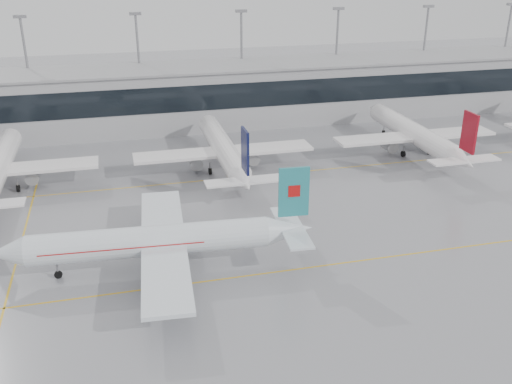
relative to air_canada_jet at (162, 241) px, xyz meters
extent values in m
plane|color=gray|center=(13.15, -3.98, -3.66)|extent=(320.00, 320.00, 0.00)
cube|color=gold|center=(13.15, -3.98, -3.65)|extent=(120.00, 0.25, 0.01)
cube|color=gold|center=(13.15, 26.02, -3.65)|extent=(120.00, 0.25, 0.01)
cube|color=gold|center=(-16.85, 11.02, -3.65)|extent=(0.25, 60.00, 0.01)
cube|color=#9C9CA0|center=(13.15, 58.02, 2.34)|extent=(180.00, 15.00, 12.00)
cube|color=black|center=(13.15, 50.47, 3.84)|extent=(180.00, 0.20, 5.00)
cube|color=gray|center=(13.15, 58.02, 8.54)|extent=(182.00, 16.00, 0.40)
cylinder|color=gray|center=(-19.85, 64.02, 7.34)|extent=(0.50, 0.50, 22.00)
cube|color=gray|center=(-19.85, 64.02, 18.64)|extent=(2.40, 1.00, 0.60)
cylinder|color=gray|center=(2.15, 64.02, 7.34)|extent=(0.50, 0.50, 22.00)
cube|color=gray|center=(2.15, 64.02, 18.64)|extent=(2.40, 1.00, 0.60)
cylinder|color=gray|center=(24.15, 64.02, 7.34)|extent=(0.50, 0.50, 22.00)
cube|color=gray|center=(24.15, 64.02, 18.64)|extent=(2.40, 1.00, 0.60)
cylinder|color=gray|center=(46.15, 64.02, 7.34)|extent=(0.50, 0.50, 22.00)
cube|color=gray|center=(46.15, 64.02, 18.64)|extent=(2.40, 1.00, 0.60)
cylinder|color=gray|center=(68.15, 64.02, 7.34)|extent=(0.50, 0.50, 22.00)
cube|color=gray|center=(68.15, 64.02, 18.64)|extent=(2.40, 1.00, 0.60)
cylinder|color=gray|center=(90.15, 64.02, 7.34)|extent=(0.50, 0.50, 22.00)
cube|color=gray|center=(90.15, 64.02, 18.64)|extent=(2.40, 1.00, 0.60)
cylinder|color=silver|center=(-1.28, 0.09, 0.08)|extent=(27.09, 5.38, 3.53)
cone|color=silver|center=(-16.70, 1.15, 0.08)|extent=(4.23, 3.80, 3.53)
cone|color=silver|center=(14.94, -1.03, 0.08)|extent=(5.83, 3.91, 3.53)
cube|color=silver|center=(0.22, -0.01, -0.32)|extent=(7.00, 29.43, 0.45)
cube|color=silver|center=(15.14, -1.05, 0.38)|extent=(3.57, 11.38, 0.25)
cube|color=teal|center=(15.34, -1.06, 4.86)|extent=(3.62, 0.60, 6.02)
cylinder|color=gray|center=(-0.61, -4.77, -1.82)|extent=(3.74, 2.34, 2.10)
cylinder|color=gray|center=(0.05, 4.81, -1.82)|extent=(3.74, 2.34, 2.10)
cylinder|color=gray|center=(-11.71, 0.81, -2.45)|extent=(0.20, 0.20, 1.52)
cylinder|color=black|center=(-11.71, 0.81, -3.21)|extent=(0.92, 0.36, 0.90)
cylinder|color=gray|center=(1.04, -2.68, -2.35)|extent=(0.24, 0.24, 1.52)
cylinder|color=black|center=(1.04, -2.68, -3.11)|extent=(1.13, 0.52, 1.10)
cylinder|color=gray|center=(1.39, 2.51, -2.35)|extent=(0.24, 0.24, 1.52)
cylinder|color=black|center=(1.39, 2.51, -3.11)|extent=(1.13, 0.52, 1.10)
cube|color=#B70F0F|center=(15.34, -1.06, 5.05)|extent=(1.43, 0.55, 1.40)
cube|color=#B70F0F|center=(-4.27, 0.30, 0.28)|extent=(18.20, 4.80, 0.12)
cone|color=white|center=(-21.85, 46.70, 0.14)|extent=(3.59, 4.00, 3.59)
cylinder|color=gray|center=(-17.05, 30.02, -1.76)|extent=(2.10, 3.60, 2.10)
cylinder|color=gray|center=(-21.85, 41.70, -2.43)|extent=(0.20, 0.20, 1.56)
cylinder|color=black|center=(-21.85, 41.70, -3.21)|extent=(0.30, 0.90, 0.90)
cylinder|color=gray|center=(-19.25, 28.52, -2.33)|extent=(0.24, 0.24, 1.56)
cylinder|color=black|center=(-19.25, 28.52, -3.11)|extent=(0.45, 1.10, 1.10)
cylinder|color=white|center=(13.15, 31.02, 0.14)|extent=(3.59, 27.36, 3.59)
cone|color=white|center=(13.15, 46.70, 0.14)|extent=(3.59, 4.00, 3.59)
cone|color=white|center=(13.15, 14.54, 0.14)|extent=(3.59, 5.60, 3.59)
cube|color=white|center=(13.15, 29.52, -0.26)|extent=(29.64, 5.00, 0.45)
cube|color=white|center=(13.15, 14.34, 0.44)|extent=(11.40, 2.80, 0.25)
cube|color=#0E1139|center=(13.15, 14.14, 5.00)|extent=(0.35, 3.60, 6.12)
cylinder|color=gray|center=(8.35, 30.02, -1.76)|extent=(2.10, 3.60, 2.10)
cylinder|color=gray|center=(17.95, 30.02, -1.76)|extent=(2.10, 3.60, 2.10)
cylinder|color=gray|center=(13.15, 41.70, -2.43)|extent=(0.20, 0.20, 1.56)
cylinder|color=black|center=(13.15, 41.70, -3.21)|extent=(0.30, 0.90, 0.90)
cylinder|color=gray|center=(10.55, 28.52, -2.33)|extent=(0.24, 0.24, 1.56)
cylinder|color=black|center=(10.55, 28.52, -3.11)|extent=(0.45, 1.10, 1.10)
cylinder|color=gray|center=(15.75, 28.52, -2.33)|extent=(0.24, 0.24, 1.56)
cylinder|color=black|center=(15.75, 28.52, -3.11)|extent=(0.45, 1.10, 1.10)
cylinder|color=white|center=(48.15, 31.02, 0.14)|extent=(3.59, 27.36, 3.59)
cone|color=white|center=(48.15, 46.70, 0.14)|extent=(3.59, 4.00, 3.59)
cone|color=white|center=(48.15, 14.54, 0.14)|extent=(3.59, 5.60, 3.59)
cube|color=white|center=(48.15, 29.52, -0.26)|extent=(29.64, 5.00, 0.45)
cube|color=white|center=(48.15, 14.34, 0.44)|extent=(11.40, 2.80, 0.25)
cube|color=maroon|center=(48.15, 14.14, 5.00)|extent=(0.35, 3.60, 6.12)
cylinder|color=gray|center=(43.35, 30.02, -1.76)|extent=(2.10, 3.60, 2.10)
cylinder|color=gray|center=(52.95, 30.02, -1.76)|extent=(2.10, 3.60, 2.10)
cylinder|color=gray|center=(48.15, 41.70, -2.43)|extent=(0.20, 0.20, 1.56)
cylinder|color=black|center=(48.15, 41.70, -3.21)|extent=(0.30, 0.90, 0.90)
cylinder|color=gray|center=(45.55, 28.52, -2.33)|extent=(0.24, 0.24, 1.56)
cylinder|color=black|center=(45.55, 28.52, -3.11)|extent=(0.45, 1.10, 1.10)
cylinder|color=gray|center=(50.75, 28.52, -2.33)|extent=(0.24, 0.24, 1.56)
cylinder|color=black|center=(50.75, 28.52, -3.11)|extent=(0.45, 1.10, 1.10)
camera|label=1|loc=(-3.74, -58.43, 30.54)|focal=40.00mm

